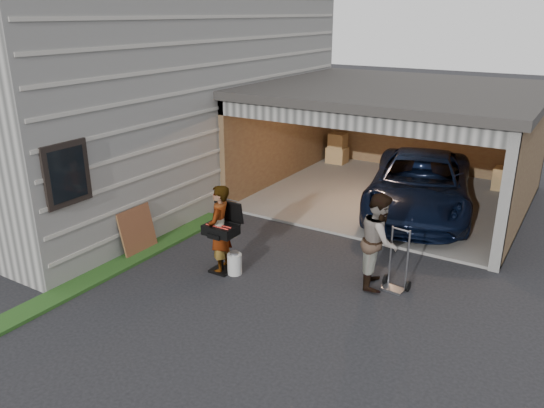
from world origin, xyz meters
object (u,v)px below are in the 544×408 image
Objects in this scene: bbq_grill at (222,232)px; plywood_panel at (137,231)px; woman at (219,229)px; minivan at (420,186)px; propane_tank at (235,264)px; man at (379,240)px; hand_truck at (396,278)px.

bbq_grill is 1.41× the size of plywood_panel.
plywood_panel is at bearing -101.55° from woman.
minivan reaches higher than propane_tank.
minivan reaches higher than plywood_panel.
woman is 0.71m from propane_tank.
man reaches higher than woman.
plywood_panel is (-1.94, -0.25, -0.32)m from bbq_grill.
woman is 1.77× the size of plywood_panel.
bbq_grill reaches higher than plywood_panel.
hand_truck is at bearing 90.67° from woman.
bbq_grill is at bearing 94.97° from woman.
minivan is 3.98m from hand_truck.
propane_tank is 2.24m from plywood_panel.
plywood_panel is at bearing -142.43° from minivan.
woman reaches higher than plywood_panel.
man reaches higher than bbq_grill.
minivan is 5.22× the size of plywood_panel.
man is at bearing 20.78° from bbq_grill.
propane_tank is 0.35× the size of hand_truck.
woman is 0.98× the size of man.
man is at bearing -170.34° from hand_truck.
bbq_grill is 1.17× the size of hand_truck.
woman is at bearing 92.21° from man.
propane_tank is at bearing 6.47° from plywood_panel.
bbq_grill is 1.98m from plywood_panel.
hand_truck is at bearing 18.97° from bbq_grill.
man reaches higher than hand_truck.
minivan is 12.29× the size of propane_tank.
man is 2.68m from propane_tank.
woman reaches higher than propane_tank.
plywood_panel is (-4.13, -5.14, -0.22)m from minivan.
woman is 0.07m from bbq_grill.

